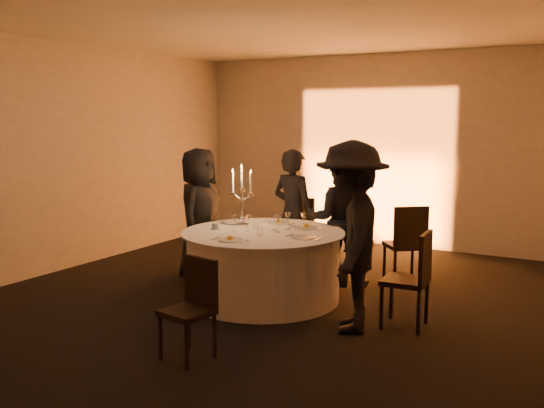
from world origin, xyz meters
The scene contains 30 objects.
floor centered at (0.00, 0.00, 0.00)m, with size 7.00×7.00×0.00m, color black.
ceiling centered at (0.00, 0.00, 3.00)m, with size 7.00×7.00×0.00m, color white.
wall_back centered at (0.00, 3.50, 1.50)m, with size 7.00×7.00×0.00m, color #B0ACA4.
wall_left centered at (-3.00, 0.00, 1.50)m, with size 7.00×7.00×0.00m, color #B0ACA4.
uplighter_fixture centered at (0.00, 3.20, 0.05)m, with size 0.25×0.12×0.10m, color black.
banquet_table centered at (0.00, 0.00, 0.38)m, with size 1.80×1.80×0.77m.
chair_left centered at (-1.38, 0.77, 0.49)m, with size 0.53×0.53×0.87m.
chair_back_left centered at (-0.24, 1.52, 0.55)m, with size 0.48×0.48×0.97m.
chair_back_right centered at (1.21, 1.37, 0.55)m, with size 0.60×0.60×0.97m.
chair_right centered at (1.72, -0.09, 0.53)m, with size 0.43×0.43×0.94m.
chair_front centered at (0.31, -1.70, 0.47)m, with size 0.43×0.43×0.84m.
guest_left centered at (-1.10, 0.32, 0.82)m, with size 0.80×0.52×1.64m, color black.
guest_back_left centered at (-0.18, 1.07, 0.81)m, with size 0.59×0.39×1.62m, color black.
guest_back_right centered at (0.50, 0.92, 0.81)m, with size 0.79×0.61×1.62m, color black.
guest_right centered at (1.21, -0.42, 0.90)m, with size 1.17×0.67×1.81m, color black.
plate_left centered at (-0.57, 0.29, 0.78)m, with size 0.36×0.29×0.01m.
plate_back_left centered at (-0.09, 0.52, 0.79)m, with size 0.36×0.26×0.08m.
plate_back_right centered at (0.32, 0.42, 0.79)m, with size 0.35×0.27×0.08m.
plate_right centered at (0.55, -0.10, 0.78)m, with size 0.36×0.26×0.01m.
plate_front centered at (-0.04, -0.60, 0.79)m, with size 0.36×0.25×0.08m.
coffee_cup centered at (-0.54, -0.15, 0.80)m, with size 0.11×0.11×0.07m.
candelabra centered at (-0.38, 0.17, 1.02)m, with size 0.30×0.14×0.72m.
wine_glass_a centered at (-0.15, -0.08, 0.91)m, with size 0.07×0.07×0.19m.
wine_glass_b centered at (0.07, 0.12, 0.91)m, with size 0.07×0.07×0.19m.
wine_glass_c centered at (-0.26, -0.17, 0.91)m, with size 0.07×0.07×0.19m.
wine_glass_d centered at (0.18, 0.25, 0.91)m, with size 0.07×0.07×0.19m.
wine_glass_e centered at (0.35, 0.30, 0.91)m, with size 0.07×0.07×0.19m.
wine_glass_f centered at (0.17, 0.03, 0.91)m, with size 0.07×0.07×0.19m.
tumbler_a centered at (0.09, -0.22, 0.82)m, with size 0.07×0.07×0.09m, color silver.
tumbler_b centered at (-0.08, -0.02, 0.82)m, with size 0.07×0.07×0.09m, color silver.
Camera 1 is at (3.30, -5.65, 2.01)m, focal length 40.00 mm.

